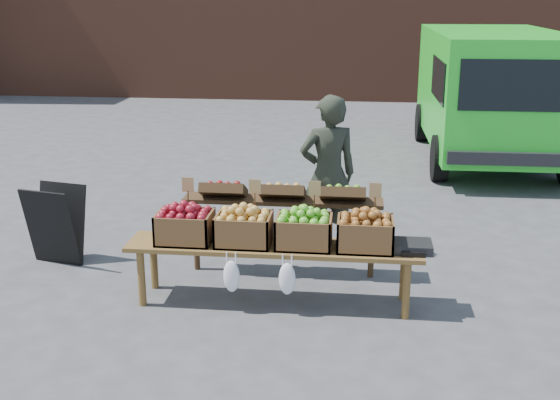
% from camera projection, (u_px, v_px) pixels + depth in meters
% --- Properties ---
extents(ground, '(80.00, 80.00, 0.00)m').
position_uv_depth(ground, '(283.00, 327.00, 6.07)').
color(ground, '#464649').
extents(delivery_van, '(2.26, 4.86, 2.17)m').
position_uv_depth(delivery_van, '(490.00, 97.00, 11.79)').
color(delivery_van, green).
rests_on(delivery_van, ground).
extents(vendor, '(0.74, 0.60, 1.75)m').
position_uv_depth(vendor, '(328.00, 175.00, 7.63)').
color(vendor, '#252A1F').
rests_on(vendor, ground).
extents(chalkboard_sign, '(0.62, 0.42, 0.86)m').
position_uv_depth(chalkboard_sign, '(56.00, 225.00, 7.40)').
color(chalkboard_sign, black).
rests_on(chalkboard_sign, ground).
extents(back_table, '(2.10, 0.44, 1.04)m').
position_uv_depth(back_table, '(283.00, 225.00, 7.10)').
color(back_table, '#372514').
rests_on(back_table, ground).
extents(display_bench, '(2.70, 0.56, 0.57)m').
position_uv_depth(display_bench, '(274.00, 274.00, 6.48)').
color(display_bench, brown).
rests_on(display_bench, ground).
extents(crate_golden_apples, '(0.50, 0.40, 0.28)m').
position_uv_depth(crate_golden_apples, '(185.00, 227.00, 6.45)').
color(crate_golden_apples, maroon).
rests_on(crate_golden_apples, display_bench).
extents(crate_russet_pears, '(0.50, 0.40, 0.28)m').
position_uv_depth(crate_russet_pears, '(244.00, 229.00, 6.39)').
color(crate_russet_pears, '#AB9E3B').
rests_on(crate_russet_pears, display_bench).
extents(crate_red_apples, '(0.50, 0.40, 0.28)m').
position_uv_depth(crate_red_apples, '(304.00, 232.00, 6.33)').
color(crate_red_apples, '#519E24').
rests_on(crate_red_apples, display_bench).
extents(crate_green_apples, '(0.50, 0.40, 0.28)m').
position_uv_depth(crate_green_apples, '(365.00, 234.00, 6.27)').
color(crate_green_apples, brown).
rests_on(crate_green_apples, display_bench).
extents(weighing_scale, '(0.34, 0.30, 0.08)m').
position_uv_depth(weighing_scale, '(413.00, 246.00, 6.25)').
color(weighing_scale, black).
rests_on(weighing_scale, display_bench).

